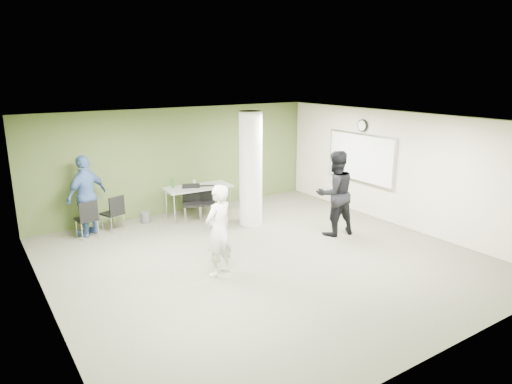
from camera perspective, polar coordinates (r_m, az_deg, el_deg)
floor at (r=9.42m, az=0.84°, el=-8.30°), size 8.00×8.00×0.00m
ceiling at (r=8.71m, az=0.90°, el=8.90°), size 8.00×8.00×0.00m
wall_back at (r=12.40m, az=-9.61°, el=3.92°), size 8.00×2.80×0.02m
wall_left at (r=7.57m, az=-25.12°, el=-4.30°), size 0.02×8.00×2.80m
wall_right_cream at (r=11.64m, az=17.40°, el=2.74°), size 0.02×8.00×2.80m
column at (r=11.12m, az=-0.67°, el=2.89°), size 0.56×0.56×2.80m
whiteboard at (r=12.34m, az=12.92°, el=4.17°), size 0.05×2.30×1.30m
wall_clock at (r=12.22m, az=13.16°, el=8.09°), size 0.06×0.32×0.32m
folding_table at (r=11.92m, az=-7.32°, el=0.45°), size 1.76×0.85×1.07m
wastebasket at (r=11.86m, az=-13.63°, el=-3.09°), size 0.24×0.24×0.28m
chair_back_left at (r=11.05m, az=-20.34°, el=-2.87°), size 0.49×0.49×0.89m
chair_back_right at (r=11.34m, az=-17.30°, el=-2.23°), size 0.56×0.56×0.87m
chair_table_left at (r=11.70m, az=-8.02°, el=-0.96°), size 0.60×0.60×0.94m
chair_table_right at (r=11.88m, az=-6.19°, el=-0.93°), size 0.56×0.56×0.85m
woman_white at (r=8.43m, az=-4.69°, el=-4.83°), size 0.74×0.61×1.74m
man_black at (r=10.64m, az=9.84°, el=-0.16°), size 1.07×0.89×1.98m
man_blue at (r=11.15m, az=-20.39°, el=-0.43°), size 1.19×0.94×1.89m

